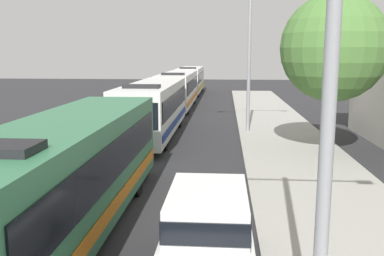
# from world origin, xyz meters

# --- Properties ---
(bus_lead) EXTENTS (2.58, 11.83, 3.21)m
(bus_lead) POSITION_xyz_m (-1.30, 12.30, 1.69)
(bus_lead) COLOR #33724C
(bus_lead) RESTS_ON ground_plane
(bus_second_in_line) EXTENTS (2.58, 11.51, 3.21)m
(bus_second_in_line) POSITION_xyz_m (-1.30, 25.91, 1.69)
(bus_second_in_line) COLOR silver
(bus_second_in_line) RESTS_ON ground_plane
(bus_middle) EXTENTS (2.58, 12.22, 3.21)m
(bus_middle) POSITION_xyz_m (-1.30, 38.74, 1.69)
(bus_middle) COLOR silver
(bus_middle) RESTS_ON ground_plane
(bus_fourth_in_line) EXTENTS (2.58, 11.71, 3.21)m
(bus_fourth_in_line) POSITION_xyz_m (-1.30, 52.14, 1.69)
(bus_fourth_in_line) COLOR silver
(bus_fourth_in_line) RESTS_ON ground_plane
(white_suv) EXTENTS (1.86, 4.54, 1.90)m
(white_suv) POSITION_xyz_m (2.40, 10.43, 1.03)
(white_suv) COLOR white
(white_suv) RESTS_ON ground_plane
(streetlamp_near) EXTENTS (6.15, 0.28, 8.40)m
(streetlamp_near) POSITION_xyz_m (4.10, 7.73, 5.30)
(streetlamp_near) COLOR gray
(streetlamp_near) RESTS_ON sidewalk
(streetlamp_mid) EXTENTS (5.60, 0.28, 8.30)m
(streetlamp_mid) POSITION_xyz_m (4.10, 27.11, 5.21)
(streetlamp_mid) COLOR gray
(streetlamp_mid) RESTS_ON sidewalk
(roadside_tree) EXTENTS (4.77, 4.77, 7.18)m
(roadside_tree) POSITION_xyz_m (7.53, 21.64, 4.94)
(roadside_tree) COLOR #4C3823
(roadside_tree) RESTS_ON sidewalk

